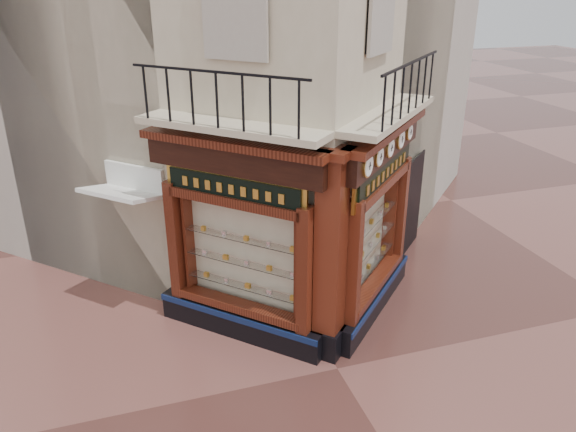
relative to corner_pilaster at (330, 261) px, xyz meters
name	(u,v)px	position (x,y,z in m)	size (l,w,h in m)	color
ground	(337,369)	(0.00, -0.50, -1.95)	(80.00, 80.00, 0.00)	#4C2823
neighbour_left	(133,17)	(-2.47, 8.13, 3.55)	(8.00, 8.00, 11.00)	#B2AA9B
neighbour_right	(310,14)	(2.47, 8.13, 3.55)	(8.00, 8.00, 11.00)	#B2AA9B
shopfront_left	(238,244)	(-1.41, 1.07, 0.03)	(2.86, 2.86, 3.98)	black
shopfront_right	(377,225)	(1.41, 1.07, 0.03)	(2.86, 2.86, 3.98)	black
corner_pilaster	(330,261)	(0.00, 0.00, 0.00)	(0.85, 0.85, 3.98)	black
balcony	(313,120)	(0.00, 0.99, 2.27)	(5.94, 2.97, 1.03)	beige
clock_a	(368,166)	(0.62, 0.02, 1.67)	(0.33, 0.33, 0.41)	gold
clock_b	(379,157)	(1.03, 0.42, 1.67)	(0.30, 0.30, 0.37)	gold
clock_c	(390,148)	(1.46, 0.86, 1.67)	(0.31, 0.31, 0.38)	gold
clock_d	(401,139)	(1.93, 1.33, 1.67)	(0.32, 0.32, 0.40)	gold
clock_e	(409,132)	(2.35, 1.74, 1.67)	(0.28, 0.28, 0.34)	gold
awning	(134,308)	(-3.37, 2.66, -1.95)	(1.45, 0.87, 0.08)	white
signboard_left	(233,188)	(-1.46, 1.01, 1.15)	(2.07, 2.07, 0.55)	gold
signboard_right	(384,172)	(1.46, 1.01, 1.15)	(2.26, 2.26, 0.61)	gold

